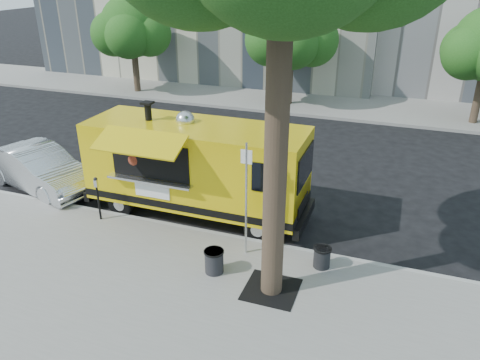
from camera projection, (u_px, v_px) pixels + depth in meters
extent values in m
plane|color=black|center=(214.00, 219.00, 13.93)|extent=(120.00, 120.00, 0.00)
cube|color=gray|center=(145.00, 299.00, 10.48)|extent=(60.00, 6.00, 0.15)
cube|color=#999993|center=(201.00, 232.00, 13.10)|extent=(60.00, 0.14, 0.16)
cube|color=gray|center=(310.00, 102.00, 25.42)|extent=(60.00, 5.00, 0.15)
cylinder|color=#33261C|center=(276.00, 158.00, 9.31)|extent=(0.48, 0.48, 6.50)
cube|color=black|center=(271.00, 289.00, 10.67)|extent=(1.20, 1.20, 0.02)
cylinder|color=#33261C|center=(136.00, 69.00, 26.90)|extent=(0.36, 0.36, 2.60)
sphere|color=#1B4813|center=(132.00, 26.00, 25.92)|extent=(3.42, 3.42, 3.42)
cylinder|color=#33261C|center=(289.00, 79.00, 24.47)|extent=(0.36, 0.36, 2.60)
sphere|color=#1B4813|center=(292.00, 31.00, 23.46)|extent=(3.60, 3.60, 3.60)
cylinder|color=#33261C|center=(478.00, 95.00, 21.44)|extent=(0.36, 0.36, 2.60)
cylinder|color=silver|center=(246.00, 200.00, 11.43)|extent=(0.06, 0.06, 3.00)
cube|color=white|center=(246.00, 157.00, 10.95)|extent=(0.28, 0.02, 0.35)
cylinder|color=black|center=(99.00, 203.00, 13.42)|extent=(0.06, 0.06, 1.05)
cube|color=silver|center=(96.00, 183.00, 13.15)|extent=(0.10, 0.08, 0.22)
sphere|color=black|center=(95.00, 179.00, 13.10)|extent=(0.11, 0.11, 0.11)
cube|color=#DEBE0B|center=(196.00, 163.00, 13.59)|extent=(6.37, 2.16, 2.30)
cube|color=black|center=(198.00, 192.00, 13.98)|extent=(6.39, 2.18, 0.22)
cube|color=black|center=(304.00, 218.00, 13.09)|extent=(0.18, 2.05, 0.29)
cube|color=black|center=(106.00, 184.00, 15.10)|extent=(0.18, 2.05, 0.29)
cube|color=black|center=(306.00, 166.00, 12.45)|extent=(0.05, 1.73, 0.93)
cylinder|color=black|center=(258.00, 229.00, 12.67)|extent=(0.78, 0.27, 0.78)
cylinder|color=black|center=(277.00, 200.00, 14.21)|extent=(0.78, 0.27, 0.78)
cylinder|color=black|center=(121.00, 203.00, 14.00)|extent=(0.78, 0.27, 0.78)
cylinder|color=black|center=(152.00, 180.00, 15.54)|extent=(0.78, 0.27, 0.78)
cube|color=black|center=(151.00, 160.00, 12.84)|extent=(2.35, 0.18, 1.03)
cube|color=silver|center=(150.00, 181.00, 12.94)|extent=(2.55, 0.35, 0.06)
cube|color=#DEBE0B|center=(139.00, 142.00, 12.11)|extent=(2.45, 0.93, 0.41)
cube|color=white|center=(152.00, 189.00, 13.13)|extent=(1.08, 0.04, 0.49)
cylinder|color=black|center=(148.00, 112.00, 13.46)|extent=(0.20, 0.20, 0.54)
sphere|color=silver|center=(185.00, 120.00, 13.38)|extent=(0.55, 0.55, 0.55)
sphere|color=maroon|center=(140.00, 156.00, 13.27)|extent=(0.82, 0.82, 0.82)
cylinder|color=#FF590C|center=(136.00, 163.00, 13.13)|extent=(0.33, 0.12, 0.33)
imported|color=silver|center=(39.00, 168.00, 15.56)|extent=(4.66, 2.71, 1.45)
cylinder|color=black|center=(214.00, 261.00, 11.18)|extent=(0.45, 0.45, 0.59)
cylinder|color=black|center=(214.00, 252.00, 11.06)|extent=(0.49, 0.49, 0.04)
cylinder|color=black|center=(322.00, 257.00, 11.38)|extent=(0.41, 0.41, 0.53)
cylinder|color=black|center=(323.00, 249.00, 11.28)|extent=(0.44, 0.44, 0.04)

